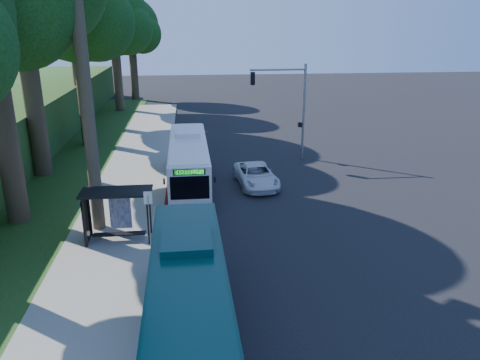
{
  "coord_description": "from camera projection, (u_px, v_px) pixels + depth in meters",
  "views": [
    {
      "loc": [
        -3.6,
        -23.38,
        9.8
      ],
      "look_at": [
        -0.9,
        1.0,
        1.49
      ],
      "focal_mm": 35.0,
      "sensor_mm": 36.0,
      "label": 1
    }
  ],
  "objects": [
    {
      "name": "pickup",
      "position": [
        256.0,
        175.0,
        29.33
      ],
      "size": [
        2.64,
        5.0,
        1.34
      ],
      "primitive_type": "imported",
      "rotation": [
        0.0,
        0.0,
        0.09
      ],
      "color": "white",
      "rests_on": "ground"
    },
    {
      "name": "red_curb",
      "position": [
        162.0,
        248.0,
        21.22
      ],
      "size": [
        0.25,
        30.0,
        0.13
      ],
      "primitive_type": "cube",
      "color": "maroon",
      "rests_on": "ground"
    },
    {
      "name": "grass_verge",
      "position": [
        38.0,
        189.0,
        28.86
      ],
      "size": [
        8.0,
        70.0,
        0.06
      ],
      "primitive_type": "cube",
      "color": "#234719",
      "rests_on": "ground"
    },
    {
      "name": "ground",
      "position": [
        258.0,
        211.0,
        25.52
      ],
      "size": [
        140.0,
        140.0,
        0.0
      ],
      "primitive_type": "plane",
      "color": "black",
      "rests_on": "ground"
    },
    {
      "name": "traffic_signal_pole",
      "position": [
        290.0,
        100.0,
        33.92
      ],
      "size": [
        4.1,
        0.3,
        7.0
      ],
      "color": "gray",
      "rests_on": "ground"
    },
    {
      "name": "bus_shelter",
      "position": [
        112.0,
        205.0,
        21.5
      ],
      "size": [
        3.2,
        1.51,
        2.55
      ],
      "color": "black",
      "rests_on": "ground"
    },
    {
      "name": "tree_2",
      "position": [
        77.0,
        13.0,
        35.97
      ],
      "size": [
        8.82,
        8.4,
        15.12
      ],
      "color": "#382B1E",
      "rests_on": "ground"
    },
    {
      "name": "stop_sign_pole",
      "position": [
        149.0,
        216.0,
        19.59
      ],
      "size": [
        0.35,
        0.06,
        3.17
      ],
      "color": "gray",
      "rests_on": "ground"
    },
    {
      "name": "tree_4",
      "position": [
        114.0,
        23.0,
        51.32
      ],
      "size": [
        8.4,
        8.0,
        14.14
      ],
      "color": "#382B1E",
      "rests_on": "ground"
    },
    {
      "name": "sidewalk",
      "position": [
        122.0,
        216.0,
        24.74
      ],
      "size": [
        4.5,
        70.0,
        0.12
      ],
      "primitive_type": "cube",
      "color": "gray",
      "rests_on": "ground"
    },
    {
      "name": "teal_bus",
      "position": [
        189.0,
        310.0,
        14.05
      ],
      "size": [
        2.47,
        10.98,
        3.27
      ],
      "rotation": [
        0.0,
        0.0,
        0.01
      ],
      "color": "#0A3735",
      "rests_on": "ground"
    },
    {
      "name": "white_bus",
      "position": [
        189.0,
        162.0,
        29.02
      ],
      "size": [
        2.36,
        10.74,
        3.2
      ],
      "rotation": [
        0.0,
        0.0,
        0.0
      ],
      "color": "white",
      "rests_on": "ground"
    },
    {
      "name": "tree_5",
      "position": [
        132.0,
        29.0,
        59.2
      ],
      "size": [
        7.35,
        7.0,
        12.86
      ],
      "color": "#382B1E",
      "rests_on": "ground"
    }
  ]
}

